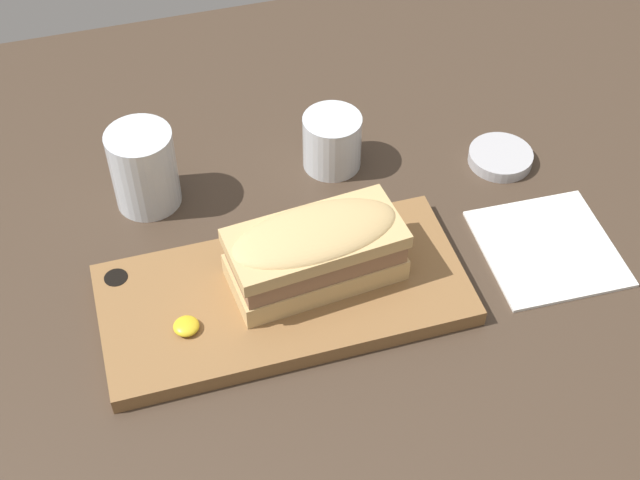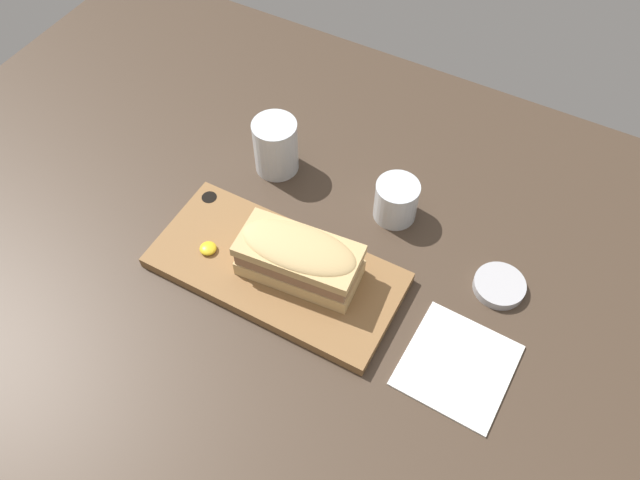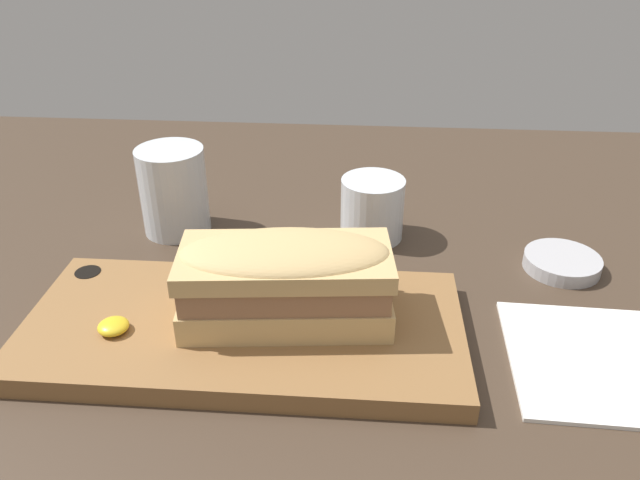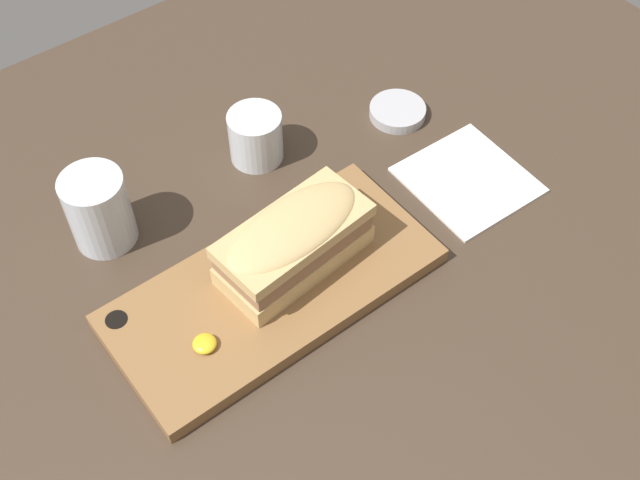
# 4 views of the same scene
# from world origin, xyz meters

# --- Properties ---
(dining_table) EXTENTS (1.54, 1.11, 0.02)m
(dining_table) POSITION_xyz_m (0.00, 0.00, 0.01)
(dining_table) COLOR #423326
(dining_table) RESTS_ON ground
(serving_board) EXTENTS (0.39, 0.18, 0.02)m
(serving_board) POSITION_xyz_m (-0.02, -0.02, 0.03)
(serving_board) COLOR olive
(serving_board) RESTS_ON dining_table
(sandwich) EXTENTS (0.19, 0.10, 0.08)m
(sandwich) POSITION_xyz_m (0.02, -0.01, 0.08)
(sandwich) COLOR tan
(sandwich) RESTS_ON serving_board
(mustard_dollop) EXTENTS (0.03, 0.03, 0.01)m
(mustard_dollop) POSITION_xyz_m (-0.13, -0.04, 0.05)
(mustard_dollop) COLOR gold
(mustard_dollop) RESTS_ON serving_board
(water_glass) EXTENTS (0.08, 0.08, 0.10)m
(water_glass) POSITION_xyz_m (-0.13, 0.17, 0.06)
(water_glass) COLOR silver
(water_glass) RESTS_ON dining_table
(wine_glass) EXTENTS (0.07, 0.07, 0.07)m
(wine_glass) POSITION_xyz_m (0.10, 0.18, 0.05)
(wine_glass) COLOR silver
(wine_glass) RESTS_ON dining_table
(napkin) EXTENTS (0.15, 0.16, 0.00)m
(napkin) POSITION_xyz_m (0.29, -0.03, 0.02)
(napkin) COLOR white
(napkin) RESTS_ON dining_table
(condiment_dish) EXTENTS (0.08, 0.08, 0.02)m
(condiment_dish) POSITION_xyz_m (0.30, 0.12, 0.03)
(condiment_dish) COLOR #B2B2B7
(condiment_dish) RESTS_ON dining_table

